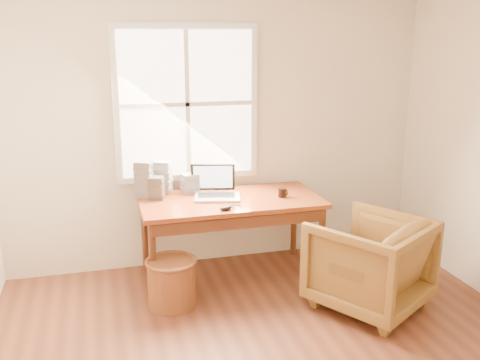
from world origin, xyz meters
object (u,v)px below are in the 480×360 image
object	(u,v)px
armchair	(369,263)
wicker_stool	(172,283)
desk	(230,201)
laptop	(217,182)
coffee_mug	(282,193)
cd_stack_a	(162,177)

from	to	relation	value
armchair	wicker_stool	size ratio (longest dim) A/B	2.13
armchair	wicker_stool	world-z (taller)	armchair
desk	armchair	world-z (taller)	armchair
desk	armchair	xyz separation A→B (m)	(0.94, -0.84, -0.35)
wicker_stool	laptop	bearing A→B (deg)	41.96
desk	coffee_mug	xyz separation A→B (m)	(0.46, -0.08, 0.06)
desk	laptop	size ratio (longest dim) A/B	3.79
wicker_stool	coffee_mug	size ratio (longest dim) A/B	4.85
desk	laptop	world-z (taller)	laptop
desk	cd_stack_a	bearing A→B (deg)	148.47
armchair	coffee_mug	world-z (taller)	coffee_mug
desk	wicker_stool	bearing A→B (deg)	-145.83
armchair	cd_stack_a	distance (m)	1.98
wicker_stool	coffee_mug	bearing A→B (deg)	17.45
armchair	coffee_mug	xyz separation A→B (m)	(-0.48, 0.76, 0.41)
laptop	cd_stack_a	bearing A→B (deg)	158.39
coffee_mug	laptop	bearing A→B (deg)	152.65
desk	laptop	bearing A→B (deg)	164.85
coffee_mug	desk	bearing A→B (deg)	153.83
coffee_mug	armchair	bearing A→B (deg)	-74.38
armchair	coffee_mug	size ratio (longest dim) A/B	10.34
armchair	desk	bearing A→B (deg)	-73.28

